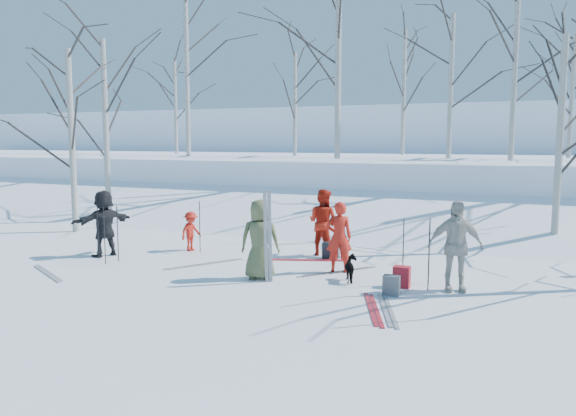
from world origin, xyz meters
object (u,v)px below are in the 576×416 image
at_px(skier_grey_west, 104,223).
at_px(backpack_dark, 330,250).
at_px(skier_olive_center, 260,239).
at_px(backpack_red, 402,277).
at_px(skier_red_seated, 191,231).
at_px(backpack_grey, 391,285).
at_px(skier_cream_east, 455,246).
at_px(dog, 352,269).
at_px(skier_red_north, 339,237).
at_px(skier_redor_behind, 323,222).

xyz_separation_m(skier_grey_west, backpack_dark, (5.27, 1.96, -0.63)).
distance_m(skier_olive_center, backpack_red, 2.97).
relative_size(skier_red_seated, backpack_grey, 2.72).
bearing_deg(skier_grey_west, backpack_dark, 133.01).
relative_size(skier_red_seated, backpack_red, 2.46).
distance_m(skier_cream_east, backpack_red, 1.19).
height_order(dog, backpack_dark, dog).
xyz_separation_m(skier_cream_east, backpack_grey, (-1.02, -0.81, -0.69)).
height_order(skier_grey_west, backpack_dark, skier_grey_west).
xyz_separation_m(skier_grey_west, backpack_red, (7.46, -0.03, -0.62)).
bearing_deg(skier_cream_east, backpack_dark, 132.20).
bearing_deg(skier_red_north, skier_grey_west, -16.83).
relative_size(skier_olive_center, skier_red_seated, 1.62).
distance_m(skier_olive_center, dog, 1.99).
bearing_deg(skier_red_seated, dog, -95.37).
bearing_deg(backpack_dark, dog, -59.28).
bearing_deg(skier_red_seated, backpack_dark, -70.70).
relative_size(dog, backpack_grey, 1.67).
height_order(skier_grey_west, dog, skier_grey_west).
bearing_deg(backpack_dark, skier_redor_behind, 133.59).
relative_size(skier_grey_west, dog, 2.62).
bearing_deg(skier_olive_center, backpack_red, 172.09).
height_order(skier_red_seated, backpack_red, skier_red_seated).
xyz_separation_m(skier_redor_behind, skier_cream_east, (3.48, -2.17, 0.04)).
distance_m(skier_red_north, backpack_dark, 1.54).
bearing_deg(backpack_grey, skier_grey_west, 174.71).
relative_size(skier_redor_behind, dog, 2.63).
distance_m(skier_grey_west, dog, 6.45).
distance_m(skier_red_north, skier_redor_behind, 1.87).
relative_size(skier_red_north, backpack_red, 3.71).
bearing_deg(backpack_grey, skier_olive_center, 176.89).
height_order(skier_red_seated, dog, skier_red_seated).
relative_size(backpack_red, backpack_grey, 1.11).
bearing_deg(skier_olive_center, skier_red_seated, -51.17).
height_order(skier_redor_behind, backpack_dark, skier_redor_behind).
height_order(skier_cream_east, skier_grey_west, skier_cream_east).
height_order(skier_redor_behind, backpack_grey, skier_redor_behind).
bearing_deg(skier_redor_behind, backpack_dark, 146.35).
xyz_separation_m(skier_redor_behind, skier_red_seated, (-3.35, -0.86, -0.32)).
bearing_deg(skier_olive_center, backpack_grey, 159.00).
distance_m(backpack_grey, backpack_dark, 3.41).
relative_size(skier_red_seated, skier_cream_east, 0.59).
bearing_deg(backpack_dark, skier_grey_west, -159.56).
xyz_separation_m(skier_cream_east, backpack_red, (-0.97, -0.15, -0.67)).
height_order(skier_olive_center, backpack_grey, skier_olive_center).
distance_m(skier_olive_center, backpack_grey, 2.89).
relative_size(skier_cream_east, backpack_red, 4.18).
bearing_deg(dog, skier_olive_center, -9.12).
xyz_separation_m(skier_red_north, backpack_dark, (-0.65, 1.27, -0.58)).
distance_m(skier_redor_behind, skier_red_seated, 3.47).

